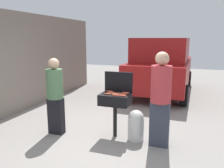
% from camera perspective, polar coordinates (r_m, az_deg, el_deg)
% --- Properties ---
extents(ground_plane, '(24.00, 24.00, 0.00)m').
position_cam_1_polar(ground_plane, '(4.91, -2.85, -12.87)').
color(ground_plane, gray).
extents(house_wall_side, '(0.24, 8.00, 2.72)m').
position_cam_1_polar(house_wall_side, '(6.91, -22.11, 5.10)').
color(house_wall_side, slate).
rests_on(house_wall_side, ground).
extents(bbq_grill, '(0.60, 0.44, 0.91)m').
position_cam_1_polar(bbq_grill, '(4.66, 0.78, -4.19)').
color(bbq_grill, black).
rests_on(bbq_grill, ground).
extents(grill_lid_open, '(0.60, 0.05, 0.42)m').
position_cam_1_polar(grill_lid_open, '(4.78, 1.65, 0.54)').
color(grill_lid_open, black).
rests_on(grill_lid_open, bbq_grill).
extents(hot_dog_0, '(0.13, 0.04, 0.03)m').
position_cam_1_polar(hot_dog_0, '(4.55, 0.94, -2.54)').
color(hot_dog_0, '#B74C33').
rests_on(hot_dog_0, bbq_grill).
extents(hot_dog_1, '(0.13, 0.03, 0.03)m').
position_cam_1_polar(hot_dog_1, '(4.73, -0.11, -2.02)').
color(hot_dog_1, '#B74C33').
rests_on(hot_dog_1, bbq_grill).
extents(hot_dog_2, '(0.13, 0.03, 0.03)m').
position_cam_1_polar(hot_dog_2, '(4.51, 1.02, -2.68)').
color(hot_dog_2, '#B74C33').
rests_on(hot_dog_2, bbq_grill).
extents(hot_dog_3, '(0.13, 0.04, 0.03)m').
position_cam_1_polar(hot_dog_3, '(4.43, 2.55, -2.95)').
color(hot_dog_3, '#AD4228').
rests_on(hot_dog_3, bbq_grill).
extents(hot_dog_4, '(0.13, 0.03, 0.03)m').
position_cam_1_polar(hot_dog_4, '(4.61, 1.50, -2.36)').
color(hot_dog_4, '#B74C33').
rests_on(hot_dog_4, bbq_grill).
extents(hot_dog_5, '(0.13, 0.03, 0.03)m').
position_cam_1_polar(hot_dog_5, '(4.68, 3.52, -2.19)').
color(hot_dog_5, '#AD4228').
rests_on(hot_dog_5, bbq_grill).
extents(hot_dog_6, '(0.13, 0.03, 0.03)m').
position_cam_1_polar(hot_dog_6, '(4.63, 3.26, -2.33)').
color(hot_dog_6, '#C6593D').
rests_on(hot_dog_6, bbq_grill).
extents(hot_dog_7, '(0.13, 0.04, 0.03)m').
position_cam_1_polar(hot_dog_7, '(4.47, 2.72, -2.82)').
color(hot_dog_7, '#B74C33').
rests_on(hot_dog_7, bbq_grill).
extents(hot_dog_8, '(0.13, 0.03, 0.03)m').
position_cam_1_polar(hot_dog_8, '(4.60, -0.52, -2.41)').
color(hot_dog_8, '#B74C33').
rests_on(hot_dog_8, bbq_grill).
extents(hot_dog_9, '(0.13, 0.03, 0.03)m').
position_cam_1_polar(hot_dog_9, '(4.64, -0.20, -2.29)').
color(hot_dog_9, '#C6593D').
rests_on(hot_dog_9, bbq_grill).
extents(hot_dog_10, '(0.13, 0.04, 0.03)m').
position_cam_1_polar(hot_dog_10, '(4.54, 2.77, -2.60)').
color(hot_dog_10, '#AD4228').
rests_on(hot_dog_10, bbq_grill).
extents(hot_dog_11, '(0.13, 0.04, 0.03)m').
position_cam_1_polar(hot_dog_11, '(4.80, -0.68, -1.83)').
color(hot_dog_11, '#B74C33').
rests_on(hot_dog_11, bbq_grill).
extents(hot_dog_12, '(0.13, 0.03, 0.03)m').
position_cam_1_polar(hot_dog_12, '(4.58, -1.28, -2.48)').
color(hot_dog_12, '#AD4228').
rests_on(hot_dog_12, bbq_grill).
extents(hot_dog_13, '(0.13, 0.03, 0.03)m').
position_cam_1_polar(hot_dog_13, '(4.45, 0.94, -2.87)').
color(hot_dog_13, '#AD4228').
rests_on(hot_dog_13, bbq_grill).
extents(propane_tank, '(0.32, 0.32, 0.62)m').
position_cam_1_polar(propane_tank, '(4.66, 5.96, -10.00)').
color(propane_tank, silver).
rests_on(propane_tank, ground).
extents(person_left, '(0.34, 0.34, 1.62)m').
position_cam_1_polar(person_left, '(4.92, -13.98, -2.32)').
color(person_left, black).
rests_on(person_left, ground).
extents(person_right, '(0.37, 0.37, 1.78)m').
position_cam_1_polar(person_right, '(4.29, 12.01, -3.03)').
color(person_right, '#333847').
rests_on(person_right, ground).
extents(parked_minivan, '(2.07, 4.42, 2.02)m').
position_cam_1_polar(parked_minivan, '(8.66, 12.30, 4.53)').
color(parked_minivan, maroon).
rests_on(parked_minivan, ground).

